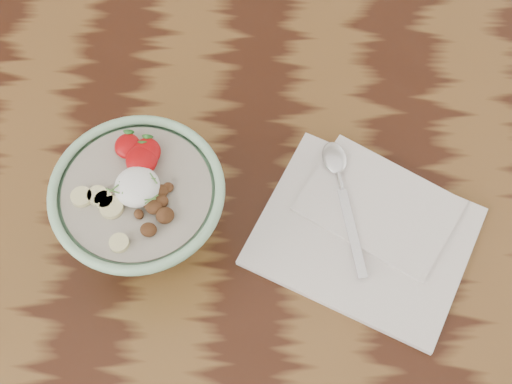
% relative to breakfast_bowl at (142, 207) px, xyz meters
% --- Properties ---
extents(table, '(1.60, 0.90, 0.75)m').
position_rel_breakfast_bowl_xyz_m(table, '(0.14, -0.03, -0.16)').
color(table, '#33170C').
rests_on(table, ground).
extents(breakfast_bowl, '(0.21, 0.21, 0.14)m').
position_rel_breakfast_bowl_xyz_m(breakfast_bowl, '(0.00, 0.00, 0.00)').
color(breakfast_bowl, '#93C69C').
rests_on(breakfast_bowl, table).
extents(napkin, '(0.33, 0.30, 0.02)m').
position_rel_breakfast_bowl_xyz_m(napkin, '(0.28, 0.01, -0.06)').
color(napkin, silver).
rests_on(napkin, table).
extents(spoon, '(0.06, 0.20, 0.01)m').
position_rel_breakfast_bowl_xyz_m(spoon, '(0.25, 0.08, -0.05)').
color(spoon, silver).
rests_on(spoon, napkin).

